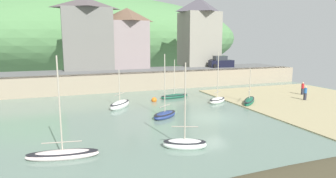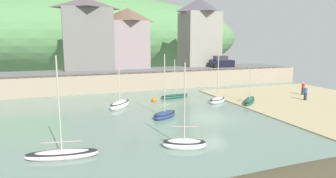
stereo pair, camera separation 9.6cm
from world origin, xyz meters
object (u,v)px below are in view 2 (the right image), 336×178
Objects in this scene: sailboat_blue_trim at (184,143)px; rowboat_small_beached at (217,100)px; waterfront_building_left at (87,33)px; sailboat_nearest_shore at (175,96)px; sailboat_white_hull at (165,115)px; sailboat_tall_mast at (249,101)px; mooring_buoy at (154,100)px; person_on_slipway at (306,93)px; dinghy_open_wooden at (62,154)px; person_near_water at (303,88)px; waterfront_building_centre at (128,38)px; waterfront_building_right at (200,32)px; fishing_boat_green at (120,105)px; parked_car_near_slipway at (221,62)px.

rowboat_small_beached reaches higher than sailboat_blue_trim.
waterfront_building_left is 2.31× the size of sailboat_nearest_shore.
sailboat_white_hull reaches higher than sailboat_tall_mast.
mooring_buoy is at bearing 44.81° from sailboat_white_hull.
sailboat_nearest_shore is 2.96× the size of person_on_slipway.
sailboat_blue_trim is at bearing 172.73° from sailboat_tall_mast.
sailboat_tall_mast is at bearing 33.27° from dinghy_open_wooden.
sailboat_blue_trim is at bearing -84.09° from waterfront_building_left.
sailboat_white_hull is at bearing 174.80° from rowboat_small_beached.
sailboat_tall_mast is 9.42m from person_near_water.
sailboat_white_hull is at bearing -94.68° from waterfront_building_centre.
dinghy_open_wooden is 10.07× the size of mooring_buoy.
person_on_slipway is at bearing 47.88° from sailboat_blue_trim.
sailboat_white_hull is 3.67× the size of person_on_slipway.
sailboat_white_hull reaches higher than person_on_slipway.
mooring_buoy is (-13.83, -16.59, -8.30)m from waterfront_building_right.
sailboat_nearest_shore reaches higher than person_on_slipway.
waterfront_building_left reaches higher than waterfront_building_centre.
sailboat_nearest_shore is 16.65m from sailboat_blue_trim.
dinghy_open_wooden is at bearing -179.11° from sailboat_white_hull.
fishing_boat_green is at bearing 121.56° from sailboat_tall_mast.
waterfront_building_centre is 24.65m from sailboat_white_hull.
waterfront_building_left is 19.33m from sailboat_nearest_shore.
sailboat_blue_trim is 3.57× the size of person_on_slipway.
sailboat_blue_trim is at bearing -135.47° from sailboat_white_hull.
waterfront_building_left is 19.85m from fishing_boat_green.
sailboat_nearest_shore reaches higher than parked_car_near_slipway.
person_on_slipway is (0.75, -17.85, -2.22)m from parked_car_near_slipway.
waterfront_building_left is at bearing 90.91° from dinghy_open_wooden.
sailboat_nearest_shore is at bearing -60.51° from waterfront_building_left.
waterfront_building_left is 2.59× the size of parked_car_near_slipway.
parked_car_near_slipway is at bearing 25.88° from rowboat_small_beached.
person_near_water is at bearing -36.35° from sailboat_tall_mast.
waterfront_building_right is (19.56, -0.00, 0.48)m from waterfront_building_left.
fishing_boat_green is 0.99× the size of parked_car_near_slipway.
person_near_water is at bearing -33.08° from rowboat_small_beached.
person_on_slipway is 17.60m from mooring_buoy.
mooring_buoy is at bearing -29.18° from fishing_boat_green.
sailboat_tall_mast is at bearing -50.79° from sailboat_nearest_shore.
sailboat_blue_trim is (1.79, -12.88, -0.03)m from fishing_boat_green.
sailboat_nearest_shore is 1.14× the size of fishing_boat_green.
person_near_water is at bearing -24.63° from sailboat_white_hull.
waterfront_building_right reaches higher than parked_car_near_slipway.
sailboat_blue_trim is 24.32m from person_near_water.
person_on_slipway is at bearing 25.35° from dinghy_open_wooden.
waterfront_building_left reaches higher than parked_car_near_slipway.
fishing_boat_green is (-18.13, -18.24, -8.18)m from waterfront_building_right.
sailboat_nearest_shore is 0.83× the size of sailboat_blue_trim.
waterfront_building_centre is at bearing 132.79° from person_near_water.
dinghy_open_wooden is 19.78m from rowboat_small_beached.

